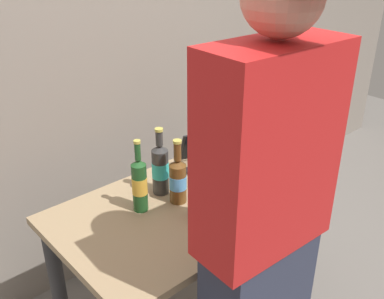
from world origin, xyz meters
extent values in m
cube|color=#9E8460|center=(0.00, 0.00, 0.71)|extent=(1.21, 0.73, 0.03)
cylinder|color=#2D2D30|center=(0.54, -0.30, 0.35)|extent=(0.07, 0.07, 0.70)
cylinder|color=#2D2D30|center=(-0.54, 0.30, 0.35)|extent=(0.07, 0.07, 0.70)
cylinder|color=#2D2D30|center=(0.54, 0.30, 0.35)|extent=(0.07, 0.07, 0.70)
cube|color=black|center=(0.29, 0.07, 0.74)|extent=(0.41, 0.33, 0.01)
cube|color=#232326|center=(0.29, 0.05, 0.74)|extent=(0.33, 0.23, 0.00)
cube|color=black|center=(0.35, 0.21, 0.83)|extent=(0.37, 0.22, 0.18)
cube|color=black|center=(0.35, 0.21, 0.83)|extent=(0.34, 0.20, 0.16)
cylinder|color=#1E5123|center=(-0.21, 0.09, 0.84)|extent=(0.06, 0.06, 0.22)
cone|color=#1E5123|center=(-0.21, 0.09, 0.96)|extent=(0.06, 0.06, 0.02)
cylinder|color=#1E5123|center=(-0.21, 0.09, 1.01)|extent=(0.03, 0.03, 0.08)
cylinder|color=#BFB74C|center=(-0.21, 0.09, 1.05)|extent=(0.03, 0.03, 0.01)
cylinder|color=gold|center=(-0.21, 0.09, 0.85)|extent=(0.07, 0.07, 0.08)
cylinder|color=#333333|center=(-0.05, 0.14, 0.84)|extent=(0.08, 0.08, 0.21)
cone|color=#333333|center=(-0.05, 0.14, 0.96)|extent=(0.08, 0.08, 0.03)
cylinder|color=#333333|center=(-0.05, 0.14, 1.00)|extent=(0.03, 0.03, 0.07)
cylinder|color=#BFB74C|center=(-0.05, 0.14, 1.04)|extent=(0.04, 0.04, 0.01)
cylinder|color=#33C7C1|center=(-0.05, 0.14, 0.85)|extent=(0.08, 0.08, 0.07)
cylinder|color=brown|center=(-0.04, 0.03, 0.82)|extent=(0.07, 0.07, 0.18)
cone|color=brown|center=(-0.04, 0.03, 0.92)|extent=(0.07, 0.07, 0.03)
cylinder|color=brown|center=(-0.04, 0.03, 0.98)|extent=(0.03, 0.03, 0.08)
cylinder|color=#BFB74C|center=(-0.04, 0.03, 1.02)|extent=(0.04, 0.04, 0.01)
cylinder|color=#4E9EE1|center=(-0.04, 0.03, 0.83)|extent=(0.08, 0.08, 0.06)
cube|color=red|center=(-0.16, -0.53, 1.22)|extent=(0.46, 0.23, 0.65)
cylinder|color=#BF4C33|center=(-0.06, -0.11, 0.78)|extent=(0.07, 0.07, 0.10)
torus|color=#BF4C33|center=(-0.02, -0.11, 0.79)|extent=(0.07, 0.01, 0.07)
cube|color=gray|center=(0.00, 0.73, 1.30)|extent=(6.00, 0.10, 2.60)
camera|label=1|loc=(-1.09, -1.23, 1.80)|focal=40.75mm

